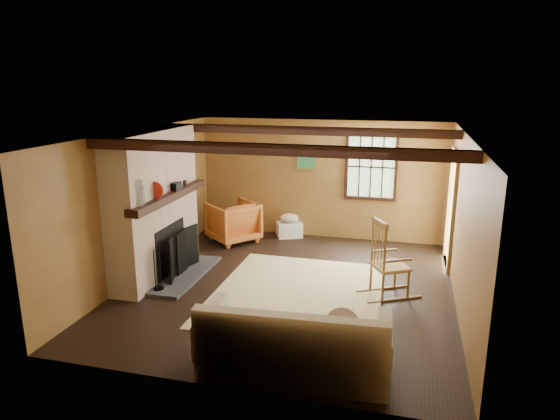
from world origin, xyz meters
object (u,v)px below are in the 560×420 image
(fireplace, at_px, (156,210))
(rocking_chair, at_px, (387,264))
(armchair, at_px, (233,222))
(laundry_basket, at_px, (289,230))
(sofa, at_px, (295,347))

(fireplace, xyz_separation_m, rocking_chair, (3.73, 0.08, -0.60))
(armchair, bearing_deg, fireplace, 22.86)
(fireplace, height_order, rocking_chair, fireplace)
(rocking_chair, height_order, armchair, rocking_chair)
(fireplace, height_order, laundry_basket, fireplace)
(laundry_basket, bearing_deg, rocking_chair, -49.67)
(laundry_basket, relative_size, armchair, 0.56)
(rocking_chair, bearing_deg, laundry_basket, 10.97)
(fireplace, bearing_deg, sofa, -38.37)
(sofa, relative_size, laundry_basket, 4.29)
(fireplace, relative_size, armchair, 2.70)
(rocking_chair, bearing_deg, sofa, 130.04)
(sofa, bearing_deg, laundry_basket, 100.87)
(sofa, relative_size, armchair, 2.42)
(rocking_chair, bearing_deg, fireplace, 61.80)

